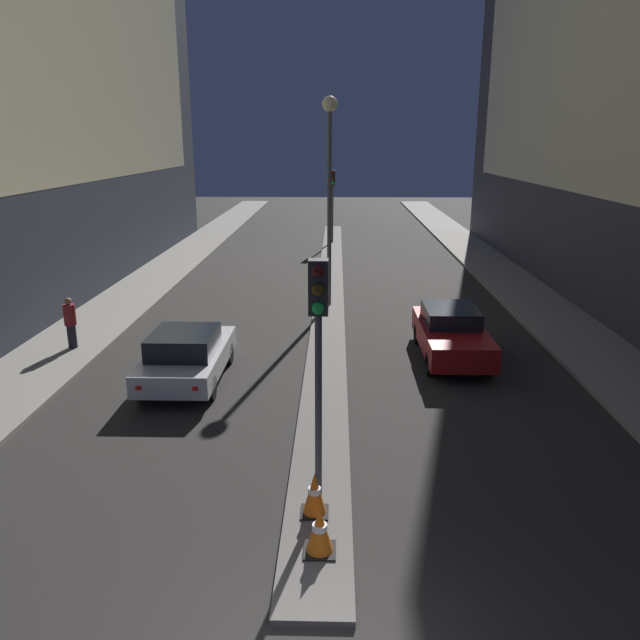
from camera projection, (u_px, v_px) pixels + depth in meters
name	position (u px, v px, depth m)	size (l,w,h in m)	color
median_strip	(330.00, 288.00, 27.37)	(1.17, 39.56, 0.11)	#66605B
traffic_light_near	(318.00, 330.00, 10.13)	(0.32, 0.42, 4.40)	#4C4C51
traffic_light_mid	(333.00, 190.00, 38.30)	(0.32, 0.42, 4.40)	#4C4C51
street_lamp	(330.00, 161.00, 22.91)	(0.56, 0.56, 7.73)	#4C4C51
traffic_cone_near	(320.00, 530.00, 9.69)	(0.51, 0.51, 0.76)	black
traffic_cone_far	(315.00, 493.00, 10.69)	(0.48, 0.48, 0.77)	black
car_left_lane	(187.00, 355.00, 16.77)	(1.94, 4.32, 1.47)	silver
car_right_lane	(451.00, 333.00, 18.60)	(1.82, 4.49, 1.50)	maroon
pedestrian_on_left_sidewalk	(70.00, 322.00, 19.10)	(0.36, 0.36, 1.59)	black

